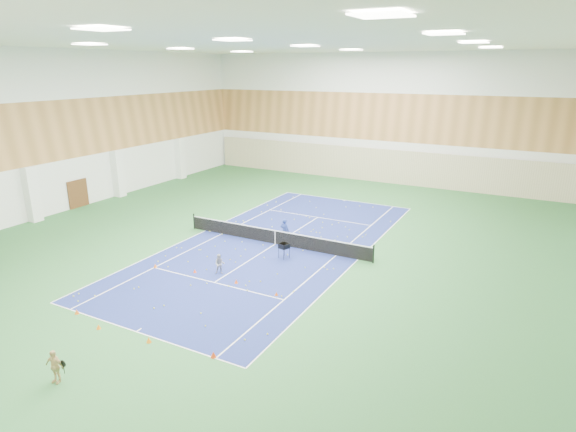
{
  "coord_description": "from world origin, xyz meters",
  "views": [
    {
      "loc": [
        14.07,
        -24.64,
        10.67
      ],
      "look_at": [
        0.92,
        -0.01,
        2.0
      ],
      "focal_mm": 30.0,
      "sensor_mm": 36.0,
      "label": 1
    }
  ],
  "objects": [
    {
      "name": "cone_base_b",
      "position": [
        -1.59,
        -12.45,
        0.11
      ],
      "size": [
        0.2,
        0.2,
        0.22
      ],
      "primitive_type": "cone",
      "color": "orange",
      "rests_on": "ground"
    },
    {
      "name": "tennis_net",
      "position": [
        0.0,
        0.0,
        0.55
      ],
      "size": [
        12.8,
        0.1,
        1.1
      ],
      "primitive_type": null,
      "color": "black",
      "rests_on": "ground"
    },
    {
      "name": "coach",
      "position": [
        0.35,
        0.6,
        0.78
      ],
      "size": [
        0.58,
        0.39,
        1.57
      ],
      "primitive_type": "imported",
      "rotation": [
        0.0,
        0.0,
        3.17
      ],
      "color": "navy",
      "rests_on": "ground"
    },
    {
      "name": "cone_svc_a",
      "position": [
        -4.07,
        -6.34,
        0.12
      ],
      "size": [
        0.21,
        0.21,
        0.23
      ],
      "primitive_type": "cone",
      "color": "#E75E0C",
      "rests_on": "ground"
    },
    {
      "name": "cone_base_d",
      "position": [
        3.99,
        -11.85,
        0.13
      ],
      "size": [
        0.23,
        0.23,
        0.25
      ],
      "primitive_type": "cone",
      "color": "red",
      "rests_on": "ground"
    },
    {
      "name": "cone_svc_b",
      "position": [
        -1.7,
        -5.86,
        0.1
      ],
      "size": [
        0.18,
        0.18,
        0.2
      ],
      "primitive_type": "cone",
      "color": "#FF410D",
      "rests_on": "ground"
    },
    {
      "name": "ground",
      "position": [
        0.0,
        0.0,
        0.0
      ],
      "size": [
        40.0,
        40.0,
        0.0
      ],
      "primitive_type": "plane",
      "color": "#2A622F",
      "rests_on": "ground"
    },
    {
      "name": "child_court",
      "position": [
        -0.4,
        -5.33,
        0.56
      ],
      "size": [
        0.68,
        0.64,
        1.12
      ],
      "primitive_type": "imported",
      "rotation": [
        0.0,
        0.0,
        0.54
      ],
      "color": "#92929A",
      "rests_on": "ground"
    },
    {
      "name": "ceiling_light_grid",
      "position": [
        0.0,
        0.0,
        11.92
      ],
      "size": [
        21.4,
        25.4,
        0.06
      ],
      "primitive_type": null,
      "color": "white",
      "rests_on": "room_shell"
    },
    {
      "name": "ball_cart",
      "position": [
        1.59,
        -1.76,
        0.46
      ],
      "size": [
        0.68,
        0.68,
        0.92
      ],
      "primitive_type": null,
      "rotation": [
        0.0,
        0.0,
        -0.35
      ],
      "color": "black",
      "rests_on": "ground"
    },
    {
      "name": "cone_base_a",
      "position": [
        -3.51,
        -11.99,
        0.11
      ],
      "size": [
        0.2,
        0.2,
        0.22
      ],
      "primitive_type": "cone",
      "color": "#DD540B",
      "rests_on": "ground"
    },
    {
      "name": "tennis_balls_scatter",
      "position": [
        0.0,
        0.0,
        0.05
      ],
      "size": [
        10.57,
        22.77,
        0.07
      ],
      "primitive_type": null,
      "color": "yellow",
      "rests_on": "ground"
    },
    {
      "name": "back_curtain",
      "position": [
        0.0,
        19.75,
        1.6
      ],
      "size": [
        35.4,
        0.16,
        3.2
      ],
      "primitive_type": "cube",
      "color": "#C6B793",
      "rests_on": "ground"
    },
    {
      "name": "wood_cladding",
      "position": [
        0.0,
        0.0,
        8.0
      ],
      "size": [
        36.0,
        40.0,
        8.0
      ],
      "primitive_type": null,
      "color": "#B77E44",
      "rests_on": "room_shell"
    },
    {
      "name": "child_apron",
      "position": [
        0.0,
        -15.69,
        0.64
      ],
      "size": [
        0.79,
        0.43,
        1.27
      ],
      "primitive_type": "imported",
      "rotation": [
        0.0,
        0.0,
        0.17
      ],
      "color": "tan",
      "rests_on": "ground"
    },
    {
      "name": "cone_svc_d",
      "position": [
        3.55,
        -6.15,
        0.1
      ],
      "size": [
        0.18,
        0.18,
        0.2
      ],
      "primitive_type": "cone",
      "color": "#DC500B",
      "rests_on": "ground"
    },
    {
      "name": "room_shell",
      "position": [
        0.0,
        0.0,
        6.0
      ],
      "size": [
        36.0,
        40.0,
        12.0
      ],
      "primitive_type": null,
      "color": "white",
      "rests_on": "ground"
    },
    {
      "name": "court_surface",
      "position": [
        0.0,
        0.0,
        0.01
      ],
      "size": [
        10.97,
        23.77,
        0.01
      ],
      "primitive_type": "cube",
      "color": "navy",
      "rests_on": "ground"
    },
    {
      "name": "cone_base_c",
      "position": [
        1.05,
        -12.23,
        0.12
      ],
      "size": [
        0.21,
        0.21,
        0.23
      ],
      "primitive_type": "cone",
      "color": "orange",
      "rests_on": "ground"
    },
    {
      "name": "cone_svc_c",
      "position": [
        1.05,
        -5.92,
        0.11
      ],
      "size": [
        0.2,
        0.2,
        0.22
      ],
      "primitive_type": "cone",
      "color": "#EB4A0C",
      "rests_on": "ground"
    },
    {
      "name": "door_left_b",
      "position": [
        -17.92,
        0.0,
        1.1
      ],
      "size": [
        0.08,
        1.8,
        2.2
      ],
      "primitive_type": "cube",
      "color": "#593319",
      "rests_on": "ground"
    }
  ]
}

